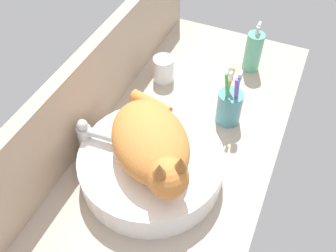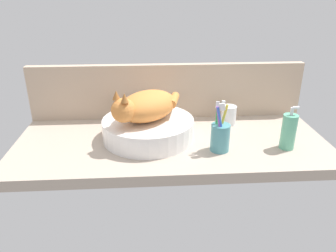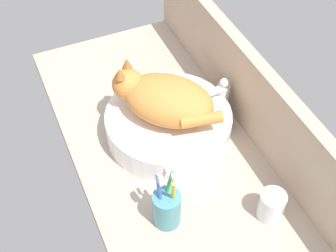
% 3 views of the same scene
% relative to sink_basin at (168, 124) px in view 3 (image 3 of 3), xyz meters
% --- Properties ---
extents(ground_plane, '(1.20, 0.52, 0.04)m').
position_rel_sink_basin_xyz_m(ground_plane, '(0.09, -0.02, -0.06)').
color(ground_plane, '#B2A08E').
extents(backsplash_panel, '(1.20, 0.04, 0.24)m').
position_rel_sink_basin_xyz_m(backsplash_panel, '(0.09, 0.22, 0.08)').
color(backsplash_panel, tan).
rests_on(backsplash_panel, ground_plane).
extents(sink_basin, '(0.35, 0.35, 0.08)m').
position_rel_sink_basin_xyz_m(sink_basin, '(0.00, 0.00, 0.00)').
color(sink_basin, white).
rests_on(sink_basin, ground_plane).
extents(cat, '(0.30, 0.30, 0.14)m').
position_rel_sink_basin_xyz_m(cat, '(-0.01, -0.01, 0.10)').
color(cat, orange).
rests_on(cat, sink_basin).
extents(faucet, '(0.04, 0.12, 0.14)m').
position_rel_sink_basin_xyz_m(faucet, '(-0.01, 0.17, 0.03)').
color(faucet, silver).
rests_on(faucet, ground_plane).
extents(toothbrush_cup, '(0.07, 0.07, 0.19)m').
position_rel_sink_basin_xyz_m(toothbrush_cup, '(0.26, -0.12, 0.02)').
color(toothbrush_cup, teal).
rests_on(toothbrush_cup, ground_plane).
extents(water_glass, '(0.06, 0.06, 0.08)m').
position_rel_sink_basin_xyz_m(water_glass, '(0.35, 0.12, -0.01)').
color(water_glass, white).
rests_on(water_glass, ground_plane).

